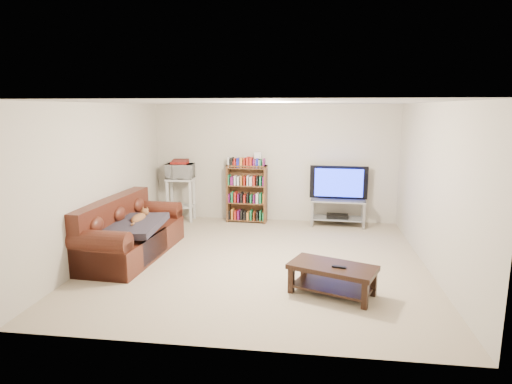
% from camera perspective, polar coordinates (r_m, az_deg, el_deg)
% --- Properties ---
extents(floor, '(5.00, 5.00, 0.00)m').
position_cam_1_polar(floor, '(6.71, 0.40, -9.09)').
color(floor, '#BEAC8D').
rests_on(floor, ground).
extents(ceiling, '(5.00, 5.00, 0.00)m').
position_cam_1_polar(ceiling, '(6.30, 0.43, 11.87)').
color(ceiling, white).
rests_on(ceiling, ground).
extents(wall_back, '(5.00, 0.00, 5.00)m').
position_cam_1_polar(wall_back, '(8.85, 2.43, 3.85)').
color(wall_back, beige).
rests_on(wall_back, ground).
extents(wall_front, '(5.00, 0.00, 5.00)m').
position_cam_1_polar(wall_front, '(3.99, -4.06, -5.16)').
color(wall_front, beige).
rests_on(wall_front, ground).
extents(wall_left, '(0.00, 5.00, 5.00)m').
position_cam_1_polar(wall_left, '(7.14, -19.91, 1.45)').
color(wall_left, beige).
rests_on(wall_left, ground).
extents(wall_right, '(0.00, 5.00, 5.00)m').
position_cam_1_polar(wall_right, '(6.58, 22.58, 0.47)').
color(wall_right, beige).
rests_on(wall_right, ground).
extents(sofa, '(1.05, 2.19, 0.91)m').
position_cam_1_polar(sofa, '(7.14, -16.78, -5.60)').
color(sofa, '#451C11').
rests_on(sofa, floor).
extents(blanket, '(0.85, 1.09, 0.19)m').
position_cam_1_polar(blanket, '(6.88, -16.08, -4.32)').
color(blanket, '#2B2630').
rests_on(blanket, sofa).
extents(cat, '(0.27, 0.60, 0.18)m').
position_cam_1_polar(cat, '(7.03, -15.39, -3.45)').
color(cat, brown).
rests_on(cat, sofa).
extents(coffee_table, '(1.18, 0.88, 0.39)m').
position_cam_1_polar(coffee_table, '(5.55, 10.15, -10.72)').
color(coffee_table, black).
rests_on(coffee_table, floor).
extents(remote, '(0.18, 0.09, 0.02)m').
position_cam_1_polar(remote, '(5.43, 11.01, -9.78)').
color(remote, black).
rests_on(remote, coffee_table).
extents(tv_stand, '(1.09, 0.53, 0.53)m').
position_cam_1_polar(tv_stand, '(8.70, 10.84, -2.10)').
color(tv_stand, '#999EA3').
rests_on(tv_stand, floor).
extents(television, '(1.15, 0.20, 0.66)m').
position_cam_1_polar(television, '(8.60, 10.97, 1.16)').
color(television, black).
rests_on(television, tv_stand).
extents(dvd_player, '(0.44, 0.32, 0.06)m').
position_cam_1_polar(dvd_player, '(8.74, 10.80, -3.18)').
color(dvd_player, black).
rests_on(dvd_player, tv_stand).
extents(bookshelf, '(0.83, 0.30, 1.19)m').
position_cam_1_polar(bookshelf, '(8.77, -1.23, -0.10)').
color(bookshelf, '#55351D').
rests_on(bookshelf, floor).
extents(shelf_clutter, '(0.61, 0.20, 0.28)m').
position_cam_1_polar(shelf_clutter, '(8.66, -0.59, 4.31)').
color(shelf_clutter, silver).
rests_on(shelf_clutter, bookshelf).
extents(microwave_stand, '(0.58, 0.43, 0.89)m').
position_cam_1_polar(microwave_stand, '(9.04, -9.98, -0.21)').
color(microwave_stand, silver).
rests_on(microwave_stand, floor).
extents(microwave, '(0.57, 0.40, 0.30)m').
position_cam_1_polar(microwave, '(8.96, -10.08, 2.77)').
color(microwave, silver).
rests_on(microwave, microwave_stand).
extents(game_boxes, '(0.34, 0.30, 0.05)m').
position_cam_1_polar(game_boxes, '(8.93, -10.12, 3.89)').
color(game_boxes, maroon).
rests_on(game_boxes, microwave).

